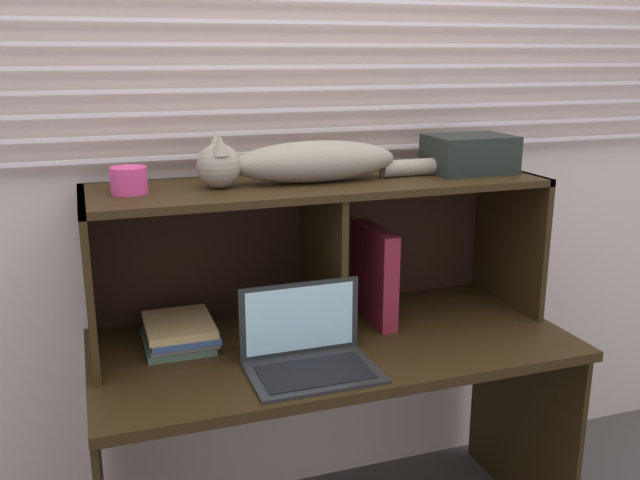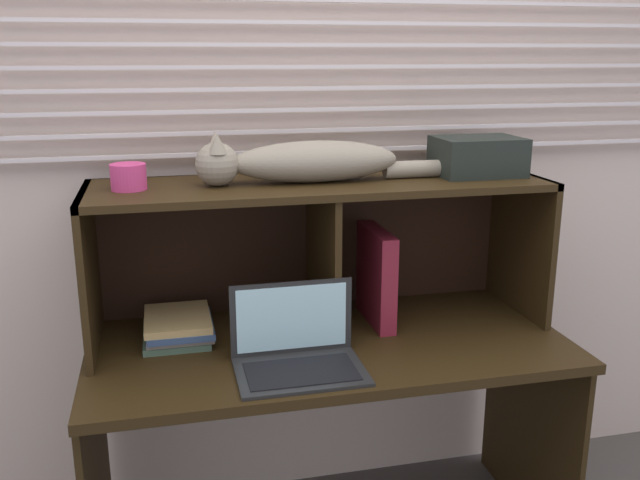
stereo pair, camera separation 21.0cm
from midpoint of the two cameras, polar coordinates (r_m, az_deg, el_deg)
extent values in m
cube|color=beige|center=(2.30, 1.17, 7.78)|extent=(4.40, 0.04, 2.50)
cube|color=silver|center=(2.25, 1.48, 7.36)|extent=(2.96, 0.02, 0.01)
cube|color=silver|center=(2.24, 1.50, 9.04)|extent=(2.96, 0.02, 0.01)
cube|color=silver|center=(2.24, 1.51, 10.74)|extent=(2.96, 0.02, 0.01)
cube|color=silver|center=(2.23, 1.52, 12.44)|extent=(2.96, 0.02, 0.01)
cube|color=silver|center=(2.23, 1.53, 14.15)|extent=(2.96, 0.02, 0.01)
cube|color=silver|center=(2.23, 1.54, 15.87)|extent=(2.96, 0.02, 0.01)
cube|color=silver|center=(2.23, 1.56, 17.58)|extent=(2.96, 0.02, 0.01)
cube|color=silver|center=(2.24, 1.57, 19.28)|extent=(2.96, 0.02, 0.01)
cube|color=black|center=(2.10, 3.68, -8.75)|extent=(1.42, 0.68, 0.03)
cube|color=black|center=(2.20, -15.32, -18.72)|extent=(0.02, 0.61, 0.68)
cube|color=black|center=(2.53, 19.40, -14.18)|extent=(0.02, 0.61, 0.68)
cube|color=black|center=(2.07, 2.92, 4.53)|extent=(1.38, 0.41, 0.02)
cube|color=black|center=(2.05, -15.83, -2.54)|extent=(0.02, 0.41, 0.46)
cube|color=black|center=(2.39, 18.70, -0.21)|extent=(0.02, 0.41, 0.46)
cube|color=black|center=(2.12, 3.04, -1.61)|extent=(0.02, 0.39, 0.44)
cube|color=black|center=(2.31, 1.46, 0.05)|extent=(1.38, 0.01, 0.46)
ellipsoid|color=gray|center=(2.05, 2.56, 6.50)|extent=(0.50, 0.15, 0.12)
sphere|color=gray|center=(1.99, -5.54, 6.24)|extent=(0.13, 0.13, 0.13)
cone|color=gray|center=(1.95, -5.46, 7.93)|extent=(0.06, 0.06, 0.06)
cone|color=gray|center=(2.01, -5.71, 8.15)|extent=(0.06, 0.06, 0.06)
cylinder|color=gray|center=(2.17, 11.10, 5.78)|extent=(0.23, 0.05, 0.05)
cube|color=#242424|center=(1.89, 1.61, -10.92)|extent=(0.35, 0.24, 0.01)
cube|color=#242424|center=(1.94, 0.74, -6.49)|extent=(0.35, 0.01, 0.21)
cube|color=#B2E0EA|center=(1.94, 0.77, -6.54)|extent=(0.31, 0.00, 0.19)
cube|color=black|center=(1.87, 1.71, -10.90)|extent=(0.30, 0.17, 0.00)
cube|color=maroon|center=(2.20, 7.41, -3.02)|extent=(0.05, 0.27, 0.30)
cube|color=#455F4B|center=(2.12, -9.05, -7.85)|extent=(0.19, 0.24, 0.02)
cube|color=gray|center=(2.12, -8.81, -7.37)|extent=(0.19, 0.24, 0.01)
cube|color=#374D73|center=(2.11, -8.73, -7.08)|extent=(0.19, 0.24, 0.02)
cube|color=tan|center=(2.10, -8.94, -6.53)|extent=(0.19, 0.24, 0.02)
cylinder|color=#D63C7A|center=(1.98, -12.69, 5.10)|extent=(0.10, 0.10, 0.07)
cube|color=black|center=(2.25, 15.57, 6.69)|extent=(0.26, 0.20, 0.12)
camera|label=1|loc=(0.11, -87.14, 0.78)|focal=38.62mm
camera|label=2|loc=(0.11, 92.86, -0.78)|focal=38.62mm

